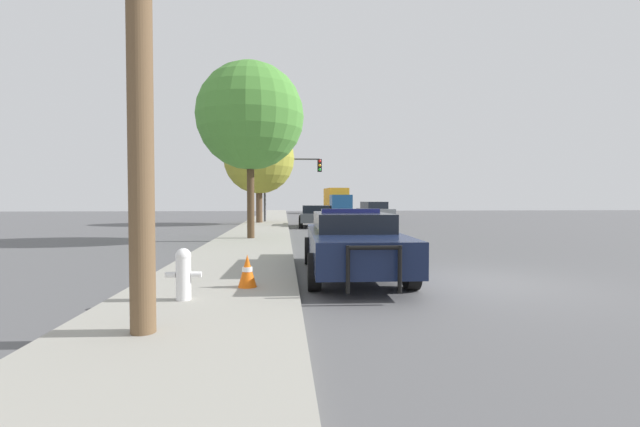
% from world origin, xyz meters
% --- Properties ---
extents(ground_plane, '(110.00, 110.00, 0.00)m').
position_xyz_m(ground_plane, '(0.00, 0.00, 0.00)').
color(ground_plane, '#565659').
extents(sidewalk_left, '(3.00, 110.00, 0.13)m').
position_xyz_m(sidewalk_left, '(-5.10, 0.00, 0.07)').
color(sidewalk_left, '#99968C').
rests_on(sidewalk_left, ground_plane).
extents(police_car, '(2.17, 5.48, 1.47)m').
position_xyz_m(police_car, '(-2.34, 1.13, 0.76)').
color(police_car, '#141E3D').
rests_on(police_car, ground_plane).
extents(fire_hydrant, '(0.55, 0.24, 0.80)m').
position_xyz_m(fire_hydrant, '(-5.40, -1.62, 0.56)').
color(fire_hydrant, white).
rests_on(fire_hydrant, sidewalk_left).
extents(traffic_light, '(4.13, 0.35, 4.59)m').
position_xyz_m(traffic_light, '(-3.48, 22.17, 3.42)').
color(traffic_light, '#424247').
rests_on(traffic_light, sidewalk_left).
extents(car_background_oncoming, '(2.18, 4.49, 1.52)m').
position_xyz_m(car_background_oncoming, '(2.73, 22.38, 0.80)').
color(car_background_oncoming, slate).
rests_on(car_background_oncoming, ground_plane).
extents(car_background_midblock, '(2.14, 4.36, 1.33)m').
position_xyz_m(car_background_midblock, '(-1.95, 17.79, 0.71)').
color(car_background_midblock, '#474C51').
rests_on(car_background_midblock, ground_plane).
extents(box_truck, '(2.86, 6.72, 3.07)m').
position_xyz_m(box_truck, '(2.52, 42.96, 1.66)').
color(box_truck, navy).
rests_on(box_truck, ground_plane).
extents(tree_sidewalk_mid, '(4.77, 4.77, 6.73)m').
position_xyz_m(tree_sidewalk_mid, '(-5.54, 20.91, 4.46)').
color(tree_sidewalk_mid, brown).
rests_on(tree_sidewalk_mid, sidewalk_left).
extents(tree_sidewalk_near, '(4.29, 4.29, 7.04)m').
position_xyz_m(tree_sidewalk_near, '(-5.19, 9.04, 5.01)').
color(tree_sidewalk_near, '#4C3823').
rests_on(tree_sidewalk_near, sidewalk_left).
extents(traffic_cone, '(0.33, 0.33, 0.58)m').
position_xyz_m(traffic_cone, '(-4.50, -0.72, 0.42)').
color(traffic_cone, orange).
rests_on(traffic_cone, sidewalk_left).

